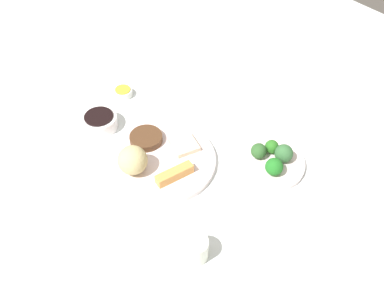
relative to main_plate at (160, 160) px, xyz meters
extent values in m
cube|color=white|center=(-0.01, 0.01, -0.02)|extent=(2.20, 2.20, 0.02)
cylinder|color=white|center=(0.00, 0.00, 0.00)|extent=(0.29, 0.29, 0.02)
sphere|color=tan|center=(0.01, 0.07, 0.05)|extent=(0.07, 0.07, 0.07)
cube|color=#D89449|center=(-0.07, 0.01, 0.02)|extent=(0.04, 0.10, 0.03)
cube|color=beige|center=(-0.01, -0.07, 0.01)|extent=(0.08, 0.08, 0.01)
cylinder|color=#4C301C|center=(0.07, -0.01, 0.02)|extent=(0.09, 0.09, 0.02)
cylinder|color=white|center=(-0.19, -0.20, 0.00)|extent=(0.19, 0.19, 0.01)
sphere|color=#206F22|center=(-0.22, -0.18, 0.03)|extent=(0.05, 0.05, 0.05)
sphere|color=#2E5A29|center=(-0.16, -0.20, 0.03)|extent=(0.04, 0.04, 0.04)
sphere|color=#2B6E21|center=(-0.17, -0.24, 0.02)|extent=(0.04, 0.04, 0.04)
sphere|color=#336436|center=(-0.21, -0.24, 0.03)|extent=(0.05, 0.05, 0.05)
cylinder|color=white|center=(0.22, 0.04, 0.01)|extent=(0.10, 0.10, 0.04)
cylinder|color=black|center=(0.22, 0.04, 0.03)|extent=(0.08, 0.08, 0.00)
cylinder|color=white|center=(0.29, -0.09, 0.00)|extent=(0.06, 0.06, 0.02)
cylinder|color=yellow|center=(0.29, -0.09, 0.01)|extent=(0.05, 0.05, 0.00)
cylinder|color=white|center=(-0.26, 0.11, 0.02)|extent=(0.06, 0.06, 0.06)
camera|label=1|loc=(-0.64, 0.45, 0.87)|focal=42.19mm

